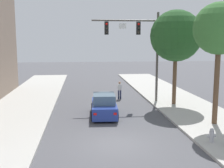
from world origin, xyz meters
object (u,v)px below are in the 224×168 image
(street_tree_nearest, at_px, (219,29))
(street_tree_second, at_px, (176,36))
(fire_hydrant, at_px, (212,135))
(traffic_signal_mast, at_px, (140,41))
(pedestrian_crossing_road, at_px, (120,89))
(car_lead_blue, at_px, (104,106))

(street_tree_nearest, distance_m, street_tree_second, 5.79)
(fire_hydrant, bearing_deg, traffic_signal_mast, 99.46)
(street_tree_nearest, relative_size, street_tree_second, 0.98)
(pedestrian_crossing_road, height_order, street_tree_second, street_tree_second)
(pedestrian_crossing_road, bearing_deg, fire_hydrant, -75.40)
(fire_hydrant, relative_size, street_tree_second, 0.09)
(fire_hydrant, xyz_separation_m, street_tree_nearest, (1.69, 3.11, 5.45))
(car_lead_blue, distance_m, fire_hydrant, 8.00)
(traffic_signal_mast, relative_size, pedestrian_crossing_road, 4.57)
(street_tree_second, bearing_deg, pedestrian_crossing_road, 143.43)
(pedestrian_crossing_road, distance_m, street_tree_nearest, 11.21)
(pedestrian_crossing_road, xyz_separation_m, fire_hydrant, (3.10, -11.90, -0.41))
(car_lead_blue, height_order, street_tree_second, street_tree_second)
(pedestrian_crossing_road, distance_m, fire_hydrant, 12.31)
(traffic_signal_mast, distance_m, fire_hydrant, 11.33)
(car_lead_blue, distance_m, pedestrian_crossing_road, 5.97)
(pedestrian_crossing_road, xyz_separation_m, street_tree_nearest, (4.79, -8.79, 5.04))
(traffic_signal_mast, xyz_separation_m, street_tree_second, (2.69, -1.27, 0.38))
(car_lead_blue, height_order, fire_hydrant, car_lead_blue)
(car_lead_blue, xyz_separation_m, street_tree_nearest, (6.68, -3.13, 5.23))
(traffic_signal_mast, height_order, pedestrian_crossing_road, traffic_signal_mast)
(pedestrian_crossing_road, bearing_deg, street_tree_nearest, -61.43)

